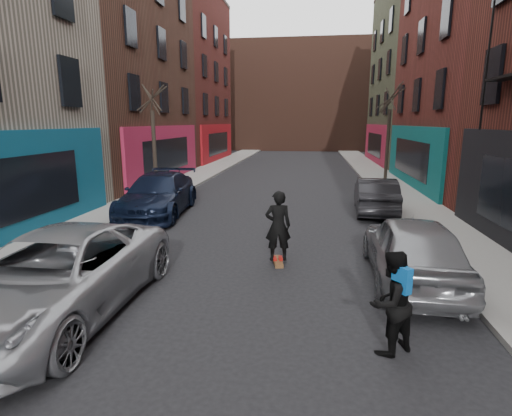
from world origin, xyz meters
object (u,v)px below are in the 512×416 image
(parked_left_end, at_px, (158,194))
(tree_right_far, at_px, (389,125))
(parked_right_far, at_px, (412,248))
(skateboard, at_px, (278,261))
(skateboarder, at_px, (278,226))
(pedestrian, at_px, (391,302))
(tree_left_far, at_px, (153,129))
(parked_left_far, at_px, (56,276))
(parked_right_end, at_px, (375,195))

(parked_left_end, bearing_deg, tree_right_far, 37.80)
(tree_right_far, bearing_deg, parked_right_far, -97.59)
(skateboard, height_order, skateboarder, skateboarder)
(skateboard, xyz_separation_m, pedestrian, (2.17, -3.98, 0.83))
(skateboard, bearing_deg, tree_left_far, 116.05)
(tree_left_far, distance_m, parked_left_end, 4.98)
(parked_right_far, bearing_deg, parked_left_far, 22.80)
(parked_left_far, distance_m, skateboard, 5.42)
(parked_left_far, xyz_separation_m, parked_right_far, (7.28, 2.77, -0.01))
(parked_right_far, distance_m, skateboard, 3.43)
(parked_left_far, distance_m, parked_left_end, 8.82)
(tree_left_far, relative_size, parked_right_far, 1.36)
(parked_right_far, xyz_separation_m, pedestrian, (-1.08, -3.21, 0.07))
(parked_left_end, relative_size, parked_right_end, 1.29)
(tree_left_far, height_order, pedestrian, tree_left_far)
(skateboard, relative_size, skateboarder, 0.42)
(skateboard, bearing_deg, parked_left_far, -150.26)
(parked_left_far, distance_m, skateboarder, 5.37)
(tree_right_far, distance_m, skateboarder, 16.24)
(skateboarder, bearing_deg, tree_right_far, -121.14)
(parked_left_end, xyz_separation_m, skateboarder, (5.36, -5.17, 0.21))
(tree_right_far, relative_size, skateboarder, 3.59)
(tree_left_far, height_order, parked_right_far, tree_left_far)
(tree_left_far, relative_size, skateboard, 8.12)
(parked_right_end, xyz_separation_m, skateboard, (-3.52, -6.73, -0.69))
(skateboard, distance_m, skateboarder, 1.00)
(parked_right_far, bearing_deg, parked_left_end, -32.64)
(parked_left_end, xyz_separation_m, parked_right_end, (8.88, 1.55, -0.10))
(tree_right_far, relative_size, parked_left_far, 1.14)
(parked_left_end, bearing_deg, parked_right_end, 4.91)
(tree_left_far, height_order, skateboarder, tree_left_far)
(tree_right_far, xyz_separation_m, parked_right_end, (-1.85, -8.39, -2.79))
(parked_left_end, height_order, pedestrian, pedestrian)
(parked_left_far, distance_m, parked_right_far, 7.79)
(tree_right_far, height_order, parked_right_end, tree_right_far)
(parked_left_end, xyz_separation_m, parked_right_far, (8.61, -5.94, -0.02))
(parked_left_far, xyz_separation_m, pedestrian, (6.20, -0.44, 0.06))
(parked_right_far, relative_size, skateboarder, 2.53)
(tree_left_far, height_order, parked_left_far, tree_left_far)
(tree_left_far, distance_m, tree_right_far, 13.78)
(pedestrian, bearing_deg, tree_right_far, -137.51)
(tree_right_far, xyz_separation_m, parked_left_far, (-9.40, -18.66, -2.70))
(parked_left_end, bearing_deg, pedestrian, -55.55)
(tree_left_far, xyz_separation_m, skateboard, (7.03, -9.12, -3.33))
(tree_left_far, xyz_separation_m, parked_left_far, (3.00, -12.66, -2.55))
(tree_left_far, distance_m, parked_left_far, 13.26)
(parked_left_far, distance_m, pedestrian, 6.22)
(tree_right_far, distance_m, parked_left_end, 14.88)
(parked_left_far, height_order, pedestrian, pedestrian)
(parked_left_far, relative_size, parked_left_end, 1.03)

